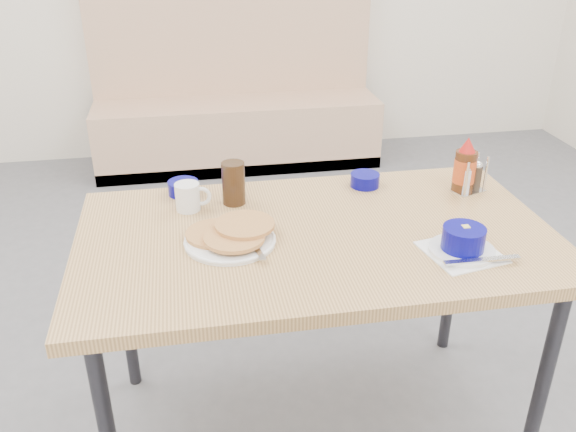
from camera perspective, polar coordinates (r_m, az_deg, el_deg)
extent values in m
cube|color=tan|center=(4.26, -4.71, 7.86)|extent=(1.90, 0.55, 0.45)
cube|color=tan|center=(4.34, -5.27, 14.99)|extent=(1.90, 0.12, 1.00)
cube|color=#2D2D33|center=(4.32, -4.62, 5.55)|extent=(1.90, 0.55, 0.08)
cube|color=tan|center=(1.81, 2.69, -2.08)|extent=(1.40, 0.80, 0.04)
cylinder|color=#2D2D33|center=(2.01, 22.73, -14.37)|extent=(0.04, 0.04, 0.72)
cylinder|color=#2D2D33|center=(2.26, -15.07, -7.88)|extent=(0.04, 0.04, 0.72)
cylinder|color=#2D2D33|center=(2.45, 15.19, -4.95)|extent=(0.04, 0.04, 0.72)
cylinder|color=white|center=(1.74, -5.45, -2.33)|extent=(0.26, 0.26, 0.01)
cylinder|color=#E29B55|center=(1.76, -6.78, -1.63)|extent=(0.17, 0.17, 0.01)
cylinder|color=#E29B55|center=(1.71, -5.05, -2.03)|extent=(0.17, 0.17, 0.01)
cylinder|color=#E29B55|center=(1.75, -4.07, -0.81)|extent=(0.17, 0.17, 0.01)
cube|color=silver|center=(1.68, -2.88, -3.19)|extent=(0.04, 0.12, 0.00)
cylinder|color=white|center=(1.94, -9.37, 1.78)|extent=(0.08, 0.08, 0.09)
cylinder|color=black|center=(1.92, -9.46, 2.84)|extent=(0.07, 0.07, 0.00)
torus|color=white|center=(1.93, -8.12, 1.84)|extent=(0.07, 0.02, 0.06)
cube|color=white|center=(1.76, 15.91, -3.28)|extent=(0.23, 0.23, 0.00)
cylinder|color=white|center=(1.75, 15.94, -3.07)|extent=(0.18, 0.18, 0.01)
cylinder|color=#060573|center=(1.74, 16.09, -2.00)|extent=(0.12, 0.12, 0.06)
cylinder|color=white|center=(1.72, 16.20, -1.26)|extent=(0.10, 0.10, 0.01)
cube|color=#F4DB60|center=(1.73, 16.31, -1.03)|extent=(0.02, 0.02, 0.01)
cube|color=silver|center=(1.71, 17.71, -3.94)|extent=(0.21, 0.02, 0.01)
cylinder|color=#060573|center=(2.06, -9.77, 2.64)|extent=(0.10, 0.10, 0.05)
cylinder|color=#060573|center=(2.10, 7.21, 3.37)|extent=(0.10, 0.10, 0.04)
cylinder|color=black|center=(1.95, -5.12, 3.09)|extent=(0.09, 0.09, 0.14)
cube|color=silver|center=(2.14, 16.58, 2.26)|extent=(0.12, 0.09, 0.00)
cylinder|color=silver|center=(2.07, 16.37, 3.35)|extent=(0.01, 0.01, 0.12)
cylinder|color=silver|center=(2.13, 18.03, 3.78)|extent=(0.01, 0.01, 0.12)
cylinder|color=silver|center=(2.10, 15.54, 3.78)|extent=(0.01, 0.01, 0.12)
cylinder|color=silver|center=(2.16, 17.20, 4.20)|extent=(0.01, 0.01, 0.12)
cylinder|color=silver|center=(2.11, 16.27, 3.19)|extent=(0.03, 0.03, 0.08)
cylinder|color=#3F3326|center=(2.14, 17.18, 3.43)|extent=(0.03, 0.03, 0.08)
cylinder|color=#47230F|center=(2.11, 16.16, 4.04)|extent=(0.07, 0.07, 0.14)
cylinder|color=orange|center=(2.11, 16.17, 4.11)|extent=(0.07, 0.07, 0.08)
cone|color=red|center=(2.08, 16.49, 6.43)|extent=(0.05, 0.05, 0.05)
cube|color=#D45F46|center=(1.66, -5.06, -4.16)|extent=(0.05, 0.03, 0.00)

